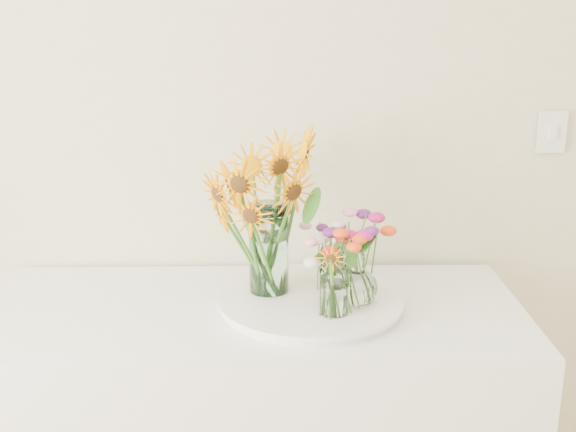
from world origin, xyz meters
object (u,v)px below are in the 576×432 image
Objects in this scene: small_vase_a at (334,292)px; mason_jar at (269,249)px; small_vase_b at (357,276)px; tray at (311,303)px; small_vase_c at (332,268)px.

mason_jar is at bearing 137.68° from small_vase_a.
small_vase_b is (0.22, -0.07, -0.05)m from mason_jar.
tray is at bearing 116.91° from small_vase_a.
small_vase_c is (0.01, 0.18, -0.01)m from small_vase_a.
small_vase_a is (0.05, -0.10, 0.07)m from tray.
mason_jar is at bearing 158.25° from tray.
mason_jar reaches higher than small_vase_a.
small_vase_a is 1.12× the size of small_vase_c.
small_vase_c is at bearing 10.79° from mason_jar.
small_vase_c is (-0.06, 0.11, -0.02)m from small_vase_b.
tray is 0.12m from small_vase_c.
tray is at bearing -128.71° from small_vase_c.
small_vase_a is at bearing -132.41° from small_vase_b.
small_vase_b is (0.06, 0.07, 0.01)m from small_vase_a.
mason_jar is 0.18m from small_vase_c.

